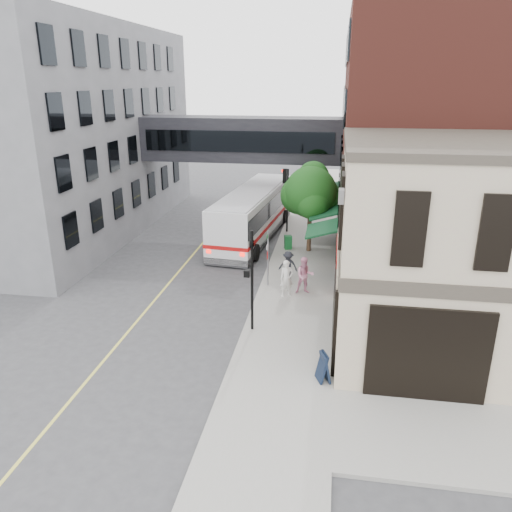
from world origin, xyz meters
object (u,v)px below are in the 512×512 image
(pedestrian_c, at_px, (288,265))
(sandwich_board, at_px, (323,367))
(pedestrian_a, at_px, (287,279))
(newspaper_box, at_px, (288,242))
(pedestrian_b, at_px, (305,275))
(bus, at_px, (253,212))

(pedestrian_c, height_order, sandwich_board, pedestrian_c)
(pedestrian_a, relative_size, newspaper_box, 2.13)
(pedestrian_b, xyz_separation_m, pedestrian_c, (-1.01, 1.71, -0.16))
(bus, distance_m, pedestrian_c, 8.28)
(bus, relative_size, pedestrian_b, 6.62)
(pedestrian_a, height_order, sandwich_board, pedestrian_a)
(sandwich_board, bearing_deg, bus, 85.64)
(pedestrian_b, distance_m, newspaper_box, 7.03)
(bus, xyz_separation_m, newspaper_box, (2.67, -2.45, -1.28))
(pedestrian_b, height_order, sandwich_board, pedestrian_b)
(pedestrian_c, bearing_deg, pedestrian_b, -52.48)
(pedestrian_b, xyz_separation_m, sandwich_board, (1.21, -7.78, -0.40))
(bus, bearing_deg, sandwich_board, -72.44)
(pedestrian_c, relative_size, sandwich_board, 1.45)
(bus, height_order, newspaper_box, bus)
(bus, distance_m, pedestrian_a, 10.44)
(bus, height_order, pedestrian_c, bus)
(pedestrian_c, xyz_separation_m, newspaper_box, (-0.51, 5.14, -0.35))
(bus, distance_m, sandwich_board, 17.96)
(sandwich_board, bearing_deg, pedestrian_b, 76.95)
(bus, distance_m, pedestrian_b, 10.23)
(bus, xyz_separation_m, pedestrian_a, (3.33, -9.87, -0.77))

